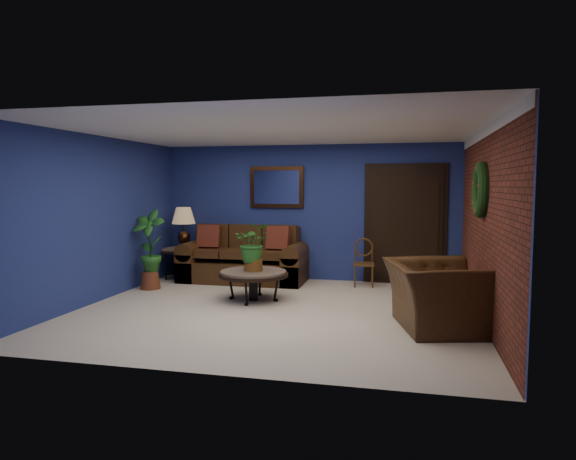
% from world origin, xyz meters
% --- Properties ---
extents(floor, '(5.50, 5.50, 0.00)m').
position_xyz_m(floor, '(0.00, 0.00, 0.00)').
color(floor, beige).
rests_on(floor, ground).
extents(wall_back, '(5.50, 0.04, 2.50)m').
position_xyz_m(wall_back, '(0.00, 2.50, 1.25)').
color(wall_back, navy).
rests_on(wall_back, ground).
extents(wall_left, '(0.04, 5.00, 2.50)m').
position_xyz_m(wall_left, '(-2.75, 0.00, 1.25)').
color(wall_left, navy).
rests_on(wall_left, ground).
extents(wall_right_brick, '(0.04, 5.00, 2.50)m').
position_xyz_m(wall_right_brick, '(2.75, 0.00, 1.25)').
color(wall_right_brick, maroon).
rests_on(wall_right_brick, ground).
extents(ceiling, '(5.50, 5.00, 0.02)m').
position_xyz_m(ceiling, '(0.00, 0.00, 2.50)').
color(ceiling, white).
rests_on(ceiling, wall_back).
extents(crown_molding, '(0.03, 5.00, 0.14)m').
position_xyz_m(crown_molding, '(2.72, 0.00, 2.43)').
color(crown_molding, white).
rests_on(crown_molding, wall_right_brick).
extents(wall_mirror, '(1.02, 0.06, 0.77)m').
position_xyz_m(wall_mirror, '(-0.60, 2.46, 1.72)').
color(wall_mirror, '#3C2210').
rests_on(wall_mirror, wall_back).
extents(closet_door, '(1.44, 0.06, 2.18)m').
position_xyz_m(closet_door, '(1.75, 2.47, 1.05)').
color(closet_door, black).
rests_on(closet_door, wall_back).
extents(wreath, '(0.16, 0.72, 0.72)m').
position_xyz_m(wreath, '(2.69, 0.05, 1.70)').
color(wreath, black).
rests_on(wreath, wall_right_brick).
extents(sofa, '(2.27, 0.98, 1.02)m').
position_xyz_m(sofa, '(-1.12, 2.09, 0.33)').
color(sofa, '#452813').
rests_on(sofa, ground).
extents(coffee_table, '(1.06, 1.06, 0.46)m').
position_xyz_m(coffee_table, '(-0.49, 0.55, 0.40)').
color(coffee_table, '#544F49').
rests_on(coffee_table, ground).
extents(end_table, '(0.65, 0.65, 0.59)m').
position_xyz_m(end_table, '(-2.30, 2.05, 0.45)').
color(end_table, '#544F49').
rests_on(end_table, ground).
extents(table_lamp, '(0.44, 0.44, 0.73)m').
position_xyz_m(table_lamp, '(-2.30, 2.05, 1.06)').
color(table_lamp, '#3C2210').
rests_on(table_lamp, end_table).
extents(side_chair, '(0.39, 0.39, 0.83)m').
position_xyz_m(side_chair, '(1.06, 2.11, 0.47)').
color(side_chair, '#533417').
rests_on(side_chair, ground).
extents(armchair, '(1.37, 1.49, 0.82)m').
position_xyz_m(armchair, '(2.15, -0.42, 0.41)').
color(armchair, '#452813').
rests_on(armchair, ground).
extents(coffee_plant, '(0.66, 0.61, 0.73)m').
position_xyz_m(coffee_plant, '(-0.49, 0.55, 0.86)').
color(coffee_plant, brown).
rests_on(coffee_plant, coffee_table).
extents(floor_plant, '(0.42, 0.37, 0.82)m').
position_xyz_m(floor_plant, '(2.35, 0.49, 0.43)').
color(floor_plant, brown).
rests_on(floor_plant, ground).
extents(tall_plant, '(0.64, 0.49, 1.35)m').
position_xyz_m(tall_plant, '(-2.45, 1.00, 0.72)').
color(tall_plant, brown).
rests_on(tall_plant, ground).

